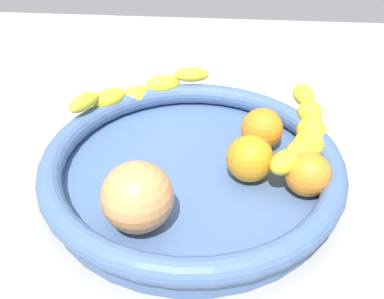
% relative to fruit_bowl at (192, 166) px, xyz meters
% --- Properties ---
extents(kitchen_counter, '(1.20, 1.20, 0.03)m').
position_rel_fruit_bowl_xyz_m(kitchen_counter, '(0.00, 0.00, -0.04)').
color(kitchen_counter, '#A09D99').
rests_on(kitchen_counter, ground).
extents(fruit_bowl, '(0.36, 0.36, 0.05)m').
position_rel_fruit_bowl_xyz_m(fruit_bowl, '(0.00, 0.00, 0.00)').
color(fruit_bowl, '#466496').
rests_on(fruit_bowl, kitchen_counter).
extents(banana_draped_left, '(0.14, 0.18, 0.05)m').
position_rel_fruit_bowl_xyz_m(banana_draped_left, '(0.14, 0.09, 0.02)').
color(banana_draped_left, yellow).
rests_on(banana_draped_left, fruit_bowl).
extents(banana_draped_right, '(0.20, 0.09, 0.05)m').
position_rel_fruit_bowl_xyz_m(banana_draped_right, '(0.05, -0.14, 0.02)').
color(banana_draped_right, yellow).
rests_on(banana_draped_right, fruit_bowl).
extents(orange_front, '(0.05, 0.05, 0.05)m').
position_rel_fruit_bowl_xyz_m(orange_front, '(0.06, -0.08, 0.02)').
color(orange_front, orange).
rests_on(orange_front, fruit_bowl).
extents(orange_mid_left, '(0.05, 0.05, 0.05)m').
position_rel_fruit_bowl_xyz_m(orange_mid_left, '(-0.03, -0.13, 0.02)').
color(orange_mid_left, orange).
rests_on(orange_mid_left, fruit_bowl).
extents(orange_mid_right, '(0.06, 0.06, 0.06)m').
position_rel_fruit_bowl_xyz_m(orange_mid_right, '(-0.01, -0.07, 0.02)').
color(orange_mid_right, orange).
rests_on(orange_mid_right, fruit_bowl).
extents(peach_blush, '(0.07, 0.07, 0.07)m').
position_rel_fruit_bowl_xyz_m(peach_blush, '(-0.10, 0.05, 0.03)').
color(peach_blush, '#E69655').
rests_on(peach_blush, fruit_bowl).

